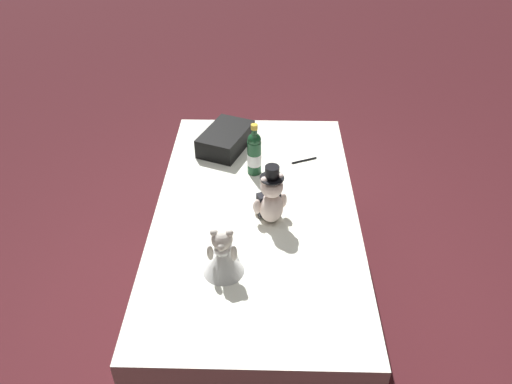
{
  "coord_description": "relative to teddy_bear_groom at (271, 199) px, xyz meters",
  "views": [
    {
      "loc": [
        1.85,
        0.04,
        2.2
      ],
      "look_at": [
        0.0,
        0.0,
        0.82
      ],
      "focal_mm": 36.06,
      "sensor_mm": 36.0,
      "label": 1
    }
  ],
  "objects": [
    {
      "name": "ground_plane",
      "position": [
        -0.06,
        -0.07,
        -0.83
      ],
      "size": [
        12.0,
        12.0,
        0.0
      ],
      "primitive_type": "plane",
      "color": "#47191E"
    },
    {
      "name": "reception_table",
      "position": [
        -0.06,
        -0.07,
        -0.47
      ],
      "size": [
        1.69,
        0.93,
        0.72
      ],
      "primitive_type": "cube",
      "color": "white",
      "rests_on": "ground_plane"
    },
    {
      "name": "teddy_bear_groom",
      "position": [
        0.0,
        0.0,
        0.0
      ],
      "size": [
        0.15,
        0.15,
        0.29
      ],
      "color": "silver",
      "rests_on": "reception_table"
    },
    {
      "name": "teddy_bear_bride",
      "position": [
        0.32,
        -0.19,
        -0.02
      ],
      "size": [
        0.2,
        0.17,
        0.22
      ],
      "color": "white",
      "rests_on": "reception_table"
    },
    {
      "name": "champagne_bottle",
      "position": [
        -0.36,
        -0.08,
        0.0
      ],
      "size": [
        0.07,
        0.07,
        0.28
      ],
      "color": "#184726",
      "rests_on": "reception_table"
    },
    {
      "name": "signing_pen",
      "position": [
        -0.48,
        0.18,
        -0.11
      ],
      "size": [
        0.07,
        0.14,
        0.01
      ],
      "color": "black",
      "rests_on": "reception_table"
    },
    {
      "name": "gift_case_black",
      "position": [
        -0.6,
        -0.24,
        -0.06
      ],
      "size": [
        0.38,
        0.31,
        0.11
      ],
      "color": "black",
      "rests_on": "reception_table"
    }
  ]
}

